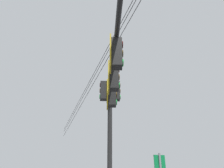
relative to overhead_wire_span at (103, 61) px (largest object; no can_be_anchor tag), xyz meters
name	(u,v)px	position (x,y,z in m)	size (l,w,h in m)	color
signal_mast_assembly	(111,106)	(-1.71, 2.13, -3.80)	(3.77, 5.64, 6.99)	black
overhead_wire_span	(103,61)	(0.00, 0.00, 0.00)	(19.75, 17.78, 1.30)	black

